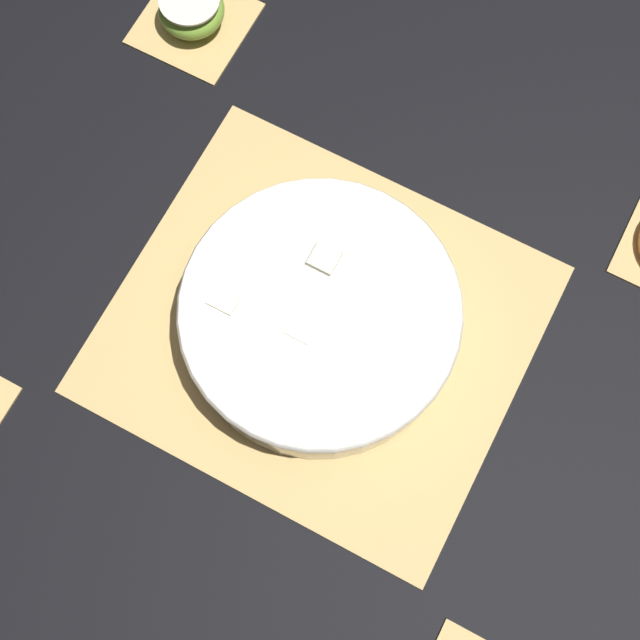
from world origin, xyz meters
The scene contains 5 objects.
ground_plane centered at (0.00, 0.00, 0.00)m, with size 6.00×6.00×0.00m, color black.
bamboo_mat_center centered at (0.00, 0.00, 0.00)m, with size 0.42×0.37×0.01m.
coaster_mat_near_right centered at (0.30, -0.26, 0.00)m, with size 0.12×0.12×0.01m.
fruit_salad_bowl centered at (0.00, 0.00, 0.05)m, with size 0.28×0.28×0.08m.
apple_half centered at (0.30, -0.26, 0.03)m, with size 0.08×0.08×0.04m.
Camera 1 is at (-0.12, 0.23, 0.89)m, focal length 50.00 mm.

